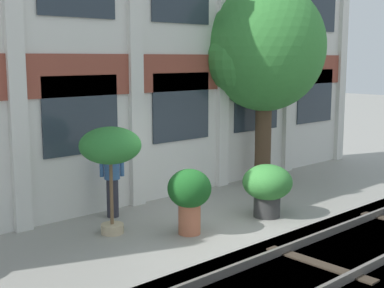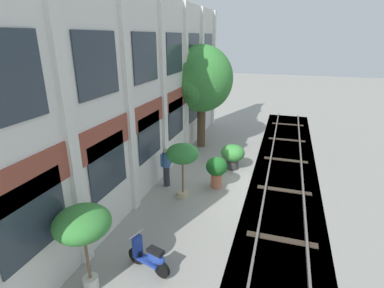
{
  "view_description": "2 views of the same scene",
  "coord_description": "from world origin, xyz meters",
  "views": [
    {
      "loc": [
        -7.41,
        -7.33,
        3.47
      ],
      "look_at": [
        0.85,
        1.68,
        1.49
      ],
      "focal_mm": 50.0,
      "sensor_mm": 36.0,
      "label": 1
    },
    {
      "loc": [
        -11.32,
        -2.11,
        5.86
      ],
      "look_at": [
        -0.03,
        1.45,
        1.58
      ],
      "focal_mm": 28.0,
      "sensor_mm": 36.0,
      "label": 2
    }
  ],
  "objects": [
    {
      "name": "ground_plane",
      "position": [
        0.0,
        0.0,
        0.0
      ],
      "size": [
        80.0,
        80.0,
        0.0
      ],
      "primitive_type": "plane",
      "color": "gray"
    },
    {
      "name": "apartment_facade",
      "position": [
        0.0,
        2.96,
        3.68
      ],
      "size": [
        17.62,
        0.64,
        7.38
      ],
      "color": "silver",
      "rests_on": "ground"
    },
    {
      "name": "rail_tracks",
      "position": [
        -0.0,
        -2.43,
        -0.13
      ],
      "size": [
        25.26,
        2.8,
        0.43
      ],
      "color": "#5B5449",
      "rests_on": "ground"
    },
    {
      "name": "broadleaf_tree",
      "position": [
        4.01,
        2.19,
        3.64
      ],
      "size": [
        3.45,
        3.29,
        5.49
      ],
      "color": "#4C3826",
      "rests_on": "ground"
    },
    {
      "name": "potted_plant_stone_basin",
      "position": [
        -0.53,
        0.25,
        0.82
      ],
      "size": [
        0.87,
        0.87,
        1.31
      ],
      "color": "#B76647",
      "rests_on": "ground"
    },
    {
      "name": "potted_plant_low_pan",
      "position": [
        -1.65,
        1.31,
        1.72
      ],
      "size": [
        1.21,
        1.21,
        2.15
      ],
      "color": "tan",
      "rests_on": "ground"
    },
    {
      "name": "potted_plant_fluted_column",
      "position": [
        1.52,
        -0.04,
        0.7
      ],
      "size": [
        1.09,
        1.09,
        1.17
      ],
      "color": "#333333",
      "rests_on": "ground"
    },
    {
      "name": "potted_plant_tall_urn",
      "position": [
        -6.57,
        1.99,
        1.8
      ],
      "size": [
        1.31,
        1.31,
        2.24
      ],
      "color": "beige",
      "rests_on": "ground"
    },
    {
      "name": "scooter_second_parked",
      "position": [
        -5.61,
        0.83,
        0.44
      ],
      "size": [
        0.64,
        1.35,
        0.98
      ],
      "rotation": [
        0.0,
        0.0,
        1.28
      ],
      "color": "black",
      "rests_on": "ground"
    },
    {
      "name": "resident_by_doorway",
      "position": [
        -1.0,
        2.25,
        0.88
      ],
      "size": [
        0.45,
        0.34,
        1.65
      ],
      "rotation": [
        0.0,
        0.0,
        -2.17
      ],
      "color": "#282833",
      "rests_on": "ground"
    }
  ]
}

